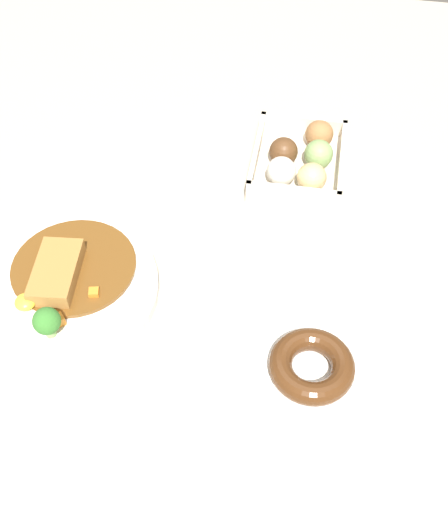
# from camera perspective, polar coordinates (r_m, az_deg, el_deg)

# --- Properties ---
(ground_plane) EXTENTS (1.60, 1.60, 0.00)m
(ground_plane) POSITION_cam_1_polar(r_m,az_deg,el_deg) (0.99, -2.91, 1.70)
(ground_plane) COLOR #B2A893
(curry_plate) EXTENTS (0.29, 0.29, 0.07)m
(curry_plate) POSITION_cam_1_polar(r_m,az_deg,el_deg) (0.93, -14.52, -2.68)
(curry_plate) COLOR white
(curry_plate) RESTS_ON ground_plane
(donut_box) EXTENTS (0.19, 0.15, 0.06)m
(donut_box) POSITION_cam_1_polar(r_m,az_deg,el_deg) (1.08, 6.82, 8.44)
(donut_box) COLOR beige
(donut_box) RESTS_ON ground_plane
(chocolate_ring_donut) EXTENTS (0.14, 0.14, 0.03)m
(chocolate_ring_donut) POSITION_cam_1_polar(r_m,az_deg,el_deg) (0.84, 7.80, -9.71)
(chocolate_ring_donut) COLOR white
(chocolate_ring_donut) RESTS_ON ground_plane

